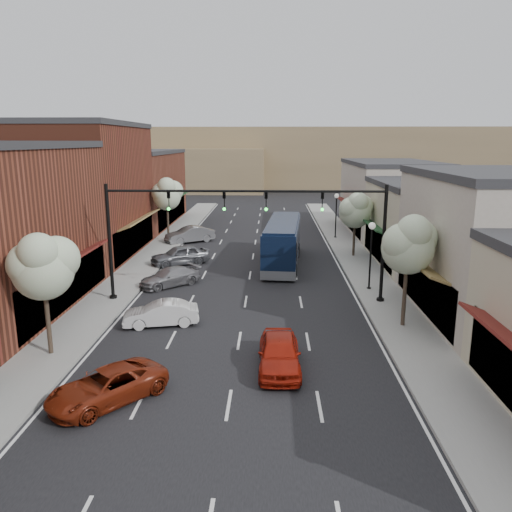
# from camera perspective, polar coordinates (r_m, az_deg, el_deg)

# --- Properties ---
(ground) EXTENTS (160.00, 160.00, 0.00)m
(ground) POSITION_cam_1_polar(r_m,az_deg,el_deg) (22.54, -2.26, -11.60)
(ground) COLOR black
(ground) RESTS_ON ground
(sidewalk_left) EXTENTS (2.80, 73.00, 0.15)m
(sidewalk_left) POSITION_cam_1_polar(r_m,az_deg,el_deg) (41.25, -12.16, -0.33)
(sidewalk_left) COLOR gray
(sidewalk_left) RESTS_ON ground
(sidewalk_right) EXTENTS (2.80, 73.00, 0.15)m
(sidewalk_right) POSITION_cam_1_polar(r_m,az_deg,el_deg) (40.63, 11.51, -0.51)
(sidewalk_right) COLOR gray
(sidewalk_right) RESTS_ON ground
(curb_left) EXTENTS (0.25, 73.00, 0.17)m
(curb_left) POSITION_cam_1_polar(r_m,az_deg,el_deg) (40.93, -10.25, -0.35)
(curb_left) COLOR gray
(curb_left) RESTS_ON ground
(curb_right) EXTENTS (0.25, 73.00, 0.17)m
(curb_right) POSITION_cam_1_polar(r_m,az_deg,el_deg) (40.41, 9.55, -0.49)
(curb_right) COLOR gray
(curb_right) RESTS_ON ground
(bldg_left_midfar) EXTENTS (10.14, 14.10, 10.90)m
(bldg_left_midfar) POSITION_cam_1_polar(r_m,az_deg,el_deg) (43.58, -19.55, 7.02)
(bldg_left_midfar) COLOR maroon
(bldg_left_midfar) RESTS_ON ground
(bldg_left_far) EXTENTS (10.14, 18.10, 8.40)m
(bldg_left_far) POSITION_cam_1_polar(r_m,az_deg,el_deg) (58.83, -13.84, 7.54)
(bldg_left_far) COLOR brown
(bldg_left_far) RESTS_ON ground
(bldg_right_midnear) EXTENTS (9.14, 12.10, 7.90)m
(bldg_right_midnear) POSITION_cam_1_polar(r_m,az_deg,el_deg) (29.63, 26.09, 1.02)
(bldg_right_midnear) COLOR #B0A597
(bldg_right_midnear) RESTS_ON ground
(bldg_right_midfar) EXTENTS (9.14, 12.10, 6.40)m
(bldg_right_midfar) POSITION_cam_1_polar(r_m,az_deg,el_deg) (40.80, 19.19, 3.52)
(bldg_right_midfar) COLOR #B4AD8F
(bldg_right_midfar) RESTS_ON ground
(bldg_right_far) EXTENTS (9.14, 16.10, 7.40)m
(bldg_right_far) POSITION_cam_1_polar(r_m,az_deg,el_deg) (54.14, 14.91, 6.50)
(bldg_right_far) COLOR #B0A597
(bldg_right_far) RESTS_ON ground
(hill_far) EXTENTS (120.00, 30.00, 12.00)m
(hill_far) POSITION_cam_1_polar(r_m,az_deg,el_deg) (110.50, 1.03, 11.25)
(hill_far) COLOR #7A6647
(hill_far) RESTS_ON ground
(hill_near) EXTENTS (50.00, 20.00, 8.00)m
(hill_near) POSITION_cam_1_polar(r_m,az_deg,el_deg) (102.09, -13.45, 9.63)
(hill_near) COLOR #7A6647
(hill_near) RESTS_ON ground
(signal_mast_right) EXTENTS (8.22, 0.46, 7.00)m
(signal_mast_right) POSITION_cam_1_polar(r_m,az_deg,el_deg) (29.13, 9.90, 3.41)
(signal_mast_right) COLOR black
(signal_mast_right) RESTS_ON ground
(signal_mast_left) EXTENTS (8.22, 0.46, 7.00)m
(signal_mast_left) POSITION_cam_1_polar(r_m,az_deg,el_deg) (29.70, -12.14, 3.49)
(signal_mast_left) COLOR black
(signal_mast_left) RESTS_ON ground
(tree_right_near) EXTENTS (2.85, 2.65, 5.95)m
(tree_right_near) POSITION_cam_1_polar(r_m,az_deg,el_deg) (25.80, 17.13, 1.41)
(tree_right_near) COLOR #47382B
(tree_right_near) RESTS_ON ground
(tree_right_far) EXTENTS (2.85, 2.65, 5.43)m
(tree_right_far) POSITION_cam_1_polar(r_m,az_deg,el_deg) (41.31, 11.35, 5.25)
(tree_right_far) COLOR #47382B
(tree_right_far) RESTS_ON ground
(tree_left_near) EXTENTS (2.85, 2.65, 5.69)m
(tree_left_near) POSITION_cam_1_polar(r_m,az_deg,el_deg) (23.19, -23.17, -0.92)
(tree_left_near) COLOR #47382B
(tree_left_near) RESTS_ON ground
(tree_left_far) EXTENTS (2.85, 2.65, 6.13)m
(tree_left_far) POSITION_cam_1_polar(r_m,az_deg,el_deg) (47.64, -10.12, 7.05)
(tree_left_far) COLOR #47382B
(tree_left_far) RESTS_ON ground
(lamp_post_near) EXTENTS (0.44, 0.44, 4.44)m
(lamp_post_near) POSITION_cam_1_polar(r_m,az_deg,el_deg) (32.21, 13.02, 1.25)
(lamp_post_near) COLOR black
(lamp_post_near) RESTS_ON ground
(lamp_post_far) EXTENTS (0.44, 0.44, 4.44)m
(lamp_post_far) POSITION_cam_1_polar(r_m,az_deg,el_deg) (49.26, 9.16, 5.40)
(lamp_post_far) COLOR black
(lamp_post_far) RESTS_ON ground
(coach_bus) EXTENTS (3.27, 11.18, 3.38)m
(coach_bus) POSITION_cam_1_polar(r_m,az_deg,el_deg) (38.72, 3.08, 1.64)
(coach_bus) COLOR black
(coach_bus) RESTS_ON ground
(red_hatchback) EXTENTS (1.77, 4.33, 1.47)m
(red_hatchback) POSITION_cam_1_polar(r_m,az_deg,el_deg) (21.26, 2.67, -11.01)
(red_hatchback) COLOR #9C190B
(red_hatchback) RESTS_ON ground
(parked_car_a) EXTENTS (4.48, 4.69, 1.24)m
(parked_car_a) POSITION_cam_1_polar(r_m,az_deg,el_deg) (19.64, -16.66, -14.08)
(parked_car_a) COLOR maroon
(parked_car_a) RESTS_ON ground
(parked_car_b) EXTENTS (4.07, 2.13, 1.27)m
(parked_car_b) POSITION_cam_1_polar(r_m,az_deg,el_deg) (26.53, -10.81, -6.48)
(parked_car_b) COLOR silver
(parked_car_b) RESTS_ON ground
(parked_car_c) EXTENTS (4.25, 4.04, 1.21)m
(parked_car_c) POSITION_cam_1_polar(r_m,az_deg,el_deg) (33.48, -9.83, -2.39)
(parked_car_c) COLOR gray
(parked_car_c) RESTS_ON ground
(parked_car_d) EXTENTS (4.81, 3.77, 1.53)m
(parked_car_d) POSITION_cam_1_polar(r_m,az_deg,el_deg) (39.04, -8.69, 0.10)
(parked_car_d) COLOR #5A5C62
(parked_car_d) RESTS_ON ground
(parked_car_e) EXTENTS (4.75, 3.88, 1.52)m
(parked_car_e) POSITION_cam_1_polar(r_m,az_deg,el_deg) (47.55, -7.57, 2.44)
(parked_car_e) COLOR gray
(parked_car_e) RESTS_ON ground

